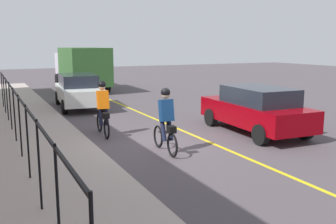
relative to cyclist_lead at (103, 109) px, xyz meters
The scene contains 9 objects.
ground_plane 2.44m from the cyclist_lead, 150.91° to the right, with size 80.00×80.00×0.00m, color #4D444A.
lane_line_centre 3.46m from the cyclist_lead, 126.19° to the right, with size 36.00×0.12×0.01m, color yellow.
sidewalk 3.15m from the cyclist_lead, 130.63° to the left, with size 40.00×3.20×0.15m, color #A79891.
iron_fence 2.90m from the cyclist_lead, 109.84° to the left, with size 15.82×0.04×1.60m.
cyclist_lead is the anchor object (origin of this frame).
cyclist_follow 2.88m from the cyclist_lead, 159.99° to the right, with size 1.71×0.38×1.83m.
patrol_sedan 5.14m from the cyclist_lead, 110.81° to the right, with size 4.48×2.09×1.58m.
parked_sedan_rear 6.06m from the cyclist_lead, ahead, with size 4.54×2.22×1.58m.
box_truck_background 13.13m from the cyclist_lead, 10.45° to the right, with size 6.73×2.60×2.78m.
Camera 1 is at (-9.92, 4.55, 2.98)m, focal length 40.47 mm.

